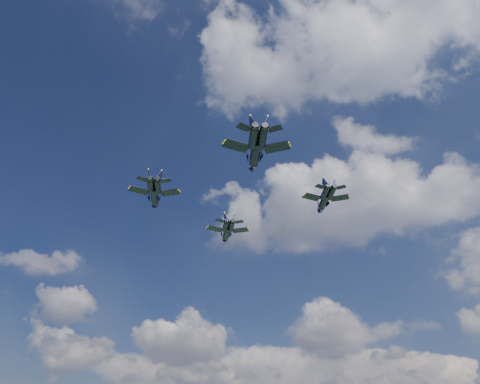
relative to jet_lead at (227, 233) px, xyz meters
The scene contains 4 objects.
jet_lead is the anchor object (origin of this frame).
jet_left 25.49m from the jet_lead, 103.27° to the right, with size 10.64×14.14×3.46m.
jet_right 28.38m from the jet_lead, 15.18° to the right, with size 10.01×13.60×3.27m.
jet_slot 36.88m from the jet_lead, 56.78° to the right, with size 12.09×16.42×3.95m.
Camera 1 is at (36.68, -79.49, 3.56)m, focal length 35.00 mm.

